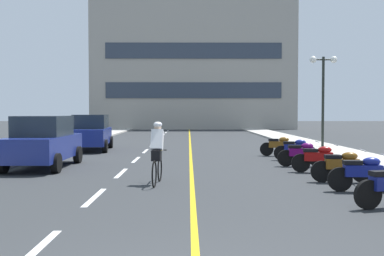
# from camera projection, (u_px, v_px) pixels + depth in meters

# --- Properties ---
(ground_plane) EXTENTS (140.00, 140.00, 0.00)m
(ground_plane) POSITION_uv_depth(u_px,v_px,m) (186.00, 146.00, 25.21)
(ground_plane) COLOR #2D3033
(curb_left) EXTENTS (2.40, 72.00, 0.12)m
(curb_left) POSITION_uv_depth(u_px,v_px,m) (73.00, 142.00, 28.15)
(curb_left) COLOR #B7B2A8
(curb_left) RESTS_ON ground
(curb_right) EXTENTS (2.40, 72.00, 0.12)m
(curb_right) POSITION_uv_depth(u_px,v_px,m) (299.00, 142.00, 28.26)
(curb_right) COLOR #B7B2A8
(curb_right) RESTS_ON ground
(lane_dash_0) EXTENTS (0.14, 2.20, 0.01)m
(lane_dash_0) POSITION_uv_depth(u_px,v_px,m) (34.00, 252.00, 6.20)
(lane_dash_0) COLOR silver
(lane_dash_0) RESTS_ON ground
(lane_dash_1) EXTENTS (0.14, 2.20, 0.01)m
(lane_dash_1) POSITION_uv_depth(u_px,v_px,m) (95.00, 197.00, 10.20)
(lane_dash_1) COLOR silver
(lane_dash_1) RESTS_ON ground
(lane_dash_2) EXTENTS (0.14, 2.20, 0.01)m
(lane_dash_2) POSITION_uv_depth(u_px,v_px,m) (121.00, 173.00, 14.20)
(lane_dash_2) COLOR silver
(lane_dash_2) RESTS_ON ground
(lane_dash_3) EXTENTS (0.14, 2.20, 0.01)m
(lane_dash_3) POSITION_uv_depth(u_px,v_px,m) (136.00, 160.00, 18.19)
(lane_dash_3) COLOR silver
(lane_dash_3) RESTS_ON ground
(lane_dash_4) EXTENTS (0.14, 2.20, 0.01)m
(lane_dash_4) POSITION_uv_depth(u_px,v_px,m) (145.00, 151.00, 22.19)
(lane_dash_4) COLOR silver
(lane_dash_4) RESTS_ON ground
(lane_dash_5) EXTENTS (0.14, 2.20, 0.01)m
(lane_dash_5) POSITION_uv_depth(u_px,v_px,m) (152.00, 145.00, 26.19)
(lane_dash_5) COLOR silver
(lane_dash_5) RESTS_ON ground
(lane_dash_6) EXTENTS (0.14, 2.20, 0.01)m
(lane_dash_6) POSITION_uv_depth(u_px,v_px,m) (157.00, 141.00, 30.19)
(lane_dash_6) COLOR silver
(lane_dash_6) RESTS_ON ground
(lane_dash_7) EXTENTS (0.14, 2.20, 0.01)m
(lane_dash_7) POSITION_uv_depth(u_px,v_px,m) (161.00, 137.00, 34.18)
(lane_dash_7) COLOR silver
(lane_dash_7) RESTS_ON ground
(lane_dash_8) EXTENTS (0.14, 2.20, 0.01)m
(lane_dash_8) POSITION_uv_depth(u_px,v_px,m) (163.00, 135.00, 38.18)
(lane_dash_8) COLOR silver
(lane_dash_8) RESTS_ON ground
(lane_dash_9) EXTENTS (0.14, 2.20, 0.01)m
(lane_dash_9) POSITION_uv_depth(u_px,v_px,m) (166.00, 133.00, 42.18)
(lane_dash_9) COLOR silver
(lane_dash_9) RESTS_ON ground
(lane_dash_10) EXTENTS (0.14, 2.20, 0.01)m
(lane_dash_10) POSITION_uv_depth(u_px,v_px,m) (168.00, 131.00, 46.18)
(lane_dash_10) COLOR silver
(lane_dash_10) RESTS_ON ground
(lane_dash_11) EXTENTS (0.14, 2.20, 0.01)m
(lane_dash_11) POSITION_uv_depth(u_px,v_px,m) (169.00, 129.00, 50.17)
(lane_dash_11) COLOR silver
(lane_dash_11) RESTS_ON ground
(centre_line_yellow) EXTENTS (0.12, 66.00, 0.01)m
(centre_line_yellow) POSITION_uv_depth(u_px,v_px,m) (190.00, 143.00, 28.21)
(centre_line_yellow) COLOR gold
(centre_line_yellow) RESTS_ON ground
(office_building) EXTENTS (23.11, 6.95, 14.51)m
(office_building) POSITION_uv_depth(u_px,v_px,m) (193.00, 67.00, 52.34)
(office_building) COLOR #9E998E
(office_building) RESTS_ON ground
(street_lamp_mid) EXTENTS (1.46, 0.36, 4.79)m
(street_lamp_mid) POSITION_uv_depth(u_px,v_px,m) (323.00, 80.00, 23.54)
(street_lamp_mid) COLOR black
(street_lamp_mid) RESTS_ON curb_right
(parked_car_near) EXTENTS (1.93, 4.21, 1.82)m
(parked_car_near) POSITION_uv_depth(u_px,v_px,m) (44.00, 142.00, 15.57)
(parked_car_near) COLOR black
(parked_car_near) RESTS_ON ground
(parked_car_mid) EXTENTS (2.19, 4.32, 1.82)m
(parked_car_mid) POSITION_uv_depth(u_px,v_px,m) (91.00, 132.00, 22.60)
(parked_car_mid) COLOR black
(parked_car_mid) RESTS_ON ground
(motorcycle_2) EXTENTS (1.70, 0.60, 0.92)m
(motorcycle_2) POSITION_uv_depth(u_px,v_px,m) (363.00, 173.00, 10.87)
(motorcycle_2) COLOR black
(motorcycle_2) RESTS_ON ground
(motorcycle_3) EXTENTS (1.70, 0.60, 0.92)m
(motorcycle_3) POSITION_uv_depth(u_px,v_px,m) (342.00, 166.00, 12.29)
(motorcycle_3) COLOR black
(motorcycle_3) RESTS_ON ground
(motorcycle_4) EXTENTS (1.70, 0.60, 0.92)m
(motorcycle_4) POSITION_uv_depth(u_px,v_px,m) (319.00, 158.00, 14.31)
(motorcycle_4) COLOR black
(motorcycle_4) RESTS_ON ground
(motorcycle_5) EXTENTS (1.70, 0.60, 0.92)m
(motorcycle_5) POSITION_uv_depth(u_px,v_px,m) (302.00, 153.00, 15.89)
(motorcycle_5) COLOR black
(motorcycle_5) RESTS_ON ground
(motorcycle_6) EXTENTS (1.70, 0.60, 0.92)m
(motorcycle_6) POSITION_uv_depth(u_px,v_px,m) (296.00, 149.00, 17.85)
(motorcycle_6) COLOR black
(motorcycle_6) RESTS_ON ground
(motorcycle_7) EXTENTS (1.67, 0.69, 0.92)m
(motorcycle_7) POSITION_uv_depth(u_px,v_px,m) (280.00, 146.00, 19.63)
(motorcycle_7) COLOR black
(motorcycle_7) RESTS_ON ground
(cyclist_rider) EXTENTS (0.42, 1.77, 1.71)m
(cyclist_rider) POSITION_uv_depth(u_px,v_px,m) (157.00, 151.00, 12.05)
(cyclist_rider) COLOR black
(cyclist_rider) RESTS_ON ground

